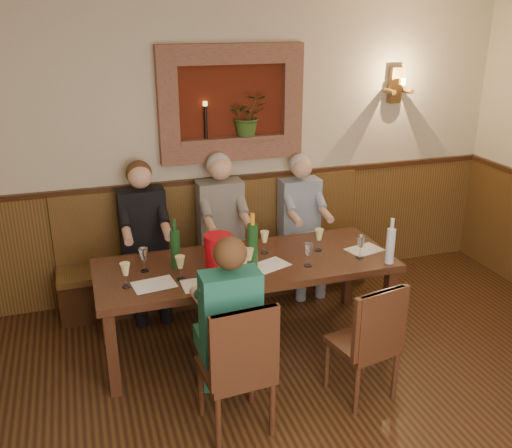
% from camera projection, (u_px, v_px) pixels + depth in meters
% --- Properties ---
extents(room_shell, '(6.04, 6.04, 2.82)m').
position_uv_depth(room_shell, '(365.00, 194.00, 2.55)').
color(room_shell, beige).
rests_on(room_shell, ground).
extents(wainscoting, '(6.02, 6.02, 1.15)m').
position_uv_depth(wainscoting, '(348.00, 429.00, 3.01)').
color(wainscoting, '#4E3316').
rests_on(wainscoting, ground).
extents(wall_niche, '(1.36, 0.30, 1.06)m').
position_uv_depth(wall_niche, '(236.00, 108.00, 5.27)').
color(wall_niche, '#51180B').
rests_on(wall_niche, ground).
extents(wall_sconce, '(0.25, 0.20, 0.35)m').
position_uv_depth(wall_sconce, '(396.00, 86.00, 5.68)').
color(wall_sconce, '#4E3316').
rests_on(wall_sconce, ground).
extents(dining_table, '(2.40, 0.90, 0.75)m').
position_uv_depth(dining_table, '(246.00, 271.00, 4.62)').
color(dining_table, black).
rests_on(dining_table, ground).
extents(bench, '(3.00, 0.45, 1.11)m').
position_uv_depth(bench, '(218.00, 263.00, 5.58)').
color(bench, '#381E0F').
rests_on(bench, ground).
extents(chair_near_left, '(0.47, 0.47, 0.99)m').
position_uv_depth(chair_near_left, '(237.00, 391.00, 3.78)').
color(chair_near_left, black).
rests_on(chair_near_left, ground).
extents(chair_near_right, '(0.48, 0.48, 0.92)m').
position_uv_depth(chair_near_right, '(363.00, 363.00, 4.12)').
color(chair_near_right, black).
rests_on(chair_near_right, ground).
extents(person_bench_left, '(0.42, 0.51, 1.42)m').
position_uv_depth(person_bench_left, '(146.00, 252.00, 5.20)').
color(person_bench_left, black).
rests_on(person_bench_left, ground).
extents(person_bench_mid, '(0.42, 0.52, 1.43)m').
position_uv_depth(person_bench_mid, '(223.00, 242.00, 5.40)').
color(person_bench_mid, '#635E5A').
rests_on(person_bench_mid, ground).
extents(person_bench_right, '(0.39, 0.48, 1.36)m').
position_uv_depth(person_bench_right, '(302.00, 235.00, 5.65)').
color(person_bench_right, navy).
rests_on(person_bench_right, ground).
extents(person_chair_front, '(0.39, 0.48, 1.35)m').
position_uv_depth(person_chair_front, '(228.00, 341.00, 3.86)').
color(person_chair_front, '#164D4E').
rests_on(person_chair_front, ground).
extents(spittoon_bucket, '(0.29, 0.29, 0.25)m').
position_uv_depth(spittoon_bucket, '(218.00, 250.00, 4.51)').
color(spittoon_bucket, red).
rests_on(spittoon_bucket, dining_table).
extents(wine_bottle_green_a, '(0.09, 0.09, 0.45)m').
position_uv_depth(wine_bottle_green_a, '(253.00, 245.00, 4.44)').
color(wine_bottle_green_a, '#19471E').
rests_on(wine_bottle_green_a, dining_table).
extents(wine_bottle_green_b, '(0.10, 0.10, 0.40)m').
position_uv_depth(wine_bottle_green_b, '(175.00, 248.00, 4.44)').
color(wine_bottle_green_b, '#19471E').
rests_on(wine_bottle_green_b, dining_table).
extents(water_bottle, '(0.07, 0.07, 0.38)m').
position_uv_depth(water_bottle, '(390.00, 245.00, 4.53)').
color(water_bottle, silver).
rests_on(water_bottle, dining_table).
extents(tasting_sheet_a, '(0.33, 0.26, 0.00)m').
position_uv_depth(tasting_sheet_a, '(154.00, 285.00, 4.22)').
color(tasting_sheet_a, white).
rests_on(tasting_sheet_a, dining_table).
extents(tasting_sheet_b, '(0.34, 0.30, 0.00)m').
position_uv_depth(tasting_sheet_b, '(270.00, 265.00, 4.54)').
color(tasting_sheet_b, white).
rests_on(tasting_sheet_b, dining_table).
extents(tasting_sheet_c, '(0.33, 0.27, 0.00)m').
position_uv_depth(tasting_sheet_c, '(364.00, 250.00, 4.83)').
color(tasting_sheet_c, white).
rests_on(tasting_sheet_c, dining_table).
extents(tasting_sheet_d, '(0.32, 0.23, 0.00)m').
position_uv_depth(tasting_sheet_d, '(204.00, 284.00, 4.23)').
color(tasting_sheet_d, white).
rests_on(tasting_sheet_d, dining_table).
extents(wine_glass_0, '(0.08, 0.08, 0.19)m').
position_uv_depth(wine_glass_0, '(180.00, 268.00, 4.27)').
color(wine_glass_0, '#EDE68E').
rests_on(wine_glass_0, dining_table).
extents(wine_glass_1, '(0.08, 0.08, 0.19)m').
position_uv_depth(wine_glass_1, '(208.00, 252.00, 4.56)').
color(wine_glass_1, white).
rests_on(wine_glass_1, dining_table).
extents(wine_glass_2, '(0.08, 0.08, 0.19)m').
position_uv_depth(wine_glass_2, '(243.00, 270.00, 4.24)').
color(wine_glass_2, '#EDE68E').
rests_on(wine_glass_2, dining_table).
extents(wine_glass_3, '(0.08, 0.08, 0.19)m').
position_uv_depth(wine_glass_3, '(126.00, 275.00, 4.15)').
color(wine_glass_3, '#EDE68E').
rests_on(wine_glass_3, dining_table).
extents(wine_glass_4, '(0.08, 0.08, 0.19)m').
position_uv_depth(wine_glass_4, '(265.00, 242.00, 4.74)').
color(wine_glass_4, '#EDE68E').
rests_on(wine_glass_4, dining_table).
extents(wine_glass_5, '(0.08, 0.08, 0.19)m').
position_uv_depth(wine_glass_5, '(360.00, 247.00, 4.65)').
color(wine_glass_5, white).
rests_on(wine_glass_5, dining_table).
extents(wine_glass_6, '(0.08, 0.08, 0.19)m').
position_uv_depth(wine_glass_6, '(319.00, 240.00, 4.79)').
color(wine_glass_6, '#EDE68E').
rests_on(wine_glass_6, dining_table).
extents(wine_glass_7, '(0.08, 0.08, 0.19)m').
position_uv_depth(wine_glass_7, '(249.00, 260.00, 4.40)').
color(wine_glass_7, '#EDE68E').
rests_on(wine_glass_7, dining_table).
extents(wine_glass_8, '(0.08, 0.08, 0.19)m').
position_uv_depth(wine_glass_8, '(144.00, 260.00, 4.41)').
color(wine_glass_8, white).
rests_on(wine_glass_8, dining_table).
extents(wine_glass_9, '(0.08, 0.08, 0.19)m').
position_uv_depth(wine_glass_9, '(308.00, 255.00, 4.50)').
color(wine_glass_9, white).
rests_on(wine_glass_9, dining_table).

